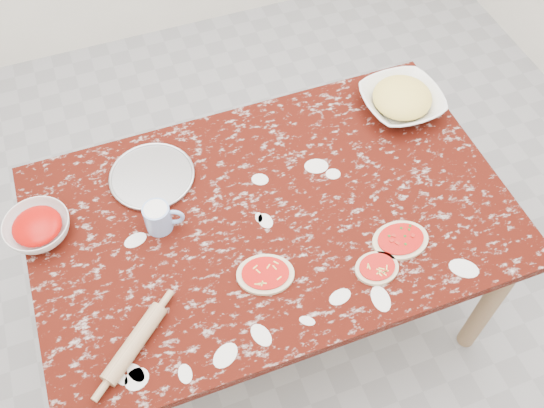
{
  "coord_description": "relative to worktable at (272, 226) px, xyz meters",
  "views": [
    {
      "loc": [
        -0.4,
        -1.07,
        2.42
      ],
      "look_at": [
        0.0,
        0.0,
        0.8
      ],
      "focal_mm": 39.65,
      "sensor_mm": 36.0,
      "label": 1
    }
  ],
  "objects": [
    {
      "name": "ground",
      "position": [
        0.0,
        0.0,
        -0.67
      ],
      "size": [
        4.0,
        4.0,
        0.0
      ],
      "primitive_type": "plane",
      "color": "gray"
    },
    {
      "name": "worktable",
      "position": [
        0.0,
        0.0,
        0.0
      ],
      "size": [
        1.6,
        1.0,
        0.75
      ],
      "color": "#330A05",
      "rests_on": "ground"
    },
    {
      "name": "pizza_tray",
      "position": [
        -0.34,
        0.28,
        0.09
      ],
      "size": [
        0.38,
        0.38,
        0.01
      ],
      "primitive_type": "cylinder",
      "rotation": [
        0.0,
        0.0,
        0.42
      ],
      "color": "#B2B2B7",
      "rests_on": "worktable"
    },
    {
      "name": "sauce_bowl",
      "position": [
        -0.74,
        0.18,
        0.12
      ],
      "size": [
        0.25,
        0.25,
        0.07
      ],
      "primitive_type": "imported",
      "rotation": [
        0.0,
        0.0,
        0.2
      ],
      "color": "white",
      "rests_on": "worktable"
    },
    {
      "name": "cheese_bowl",
      "position": [
        0.63,
        0.28,
        0.12
      ],
      "size": [
        0.3,
        0.3,
        0.07
      ],
      "primitive_type": "imported",
      "rotation": [
        0.0,
        0.0,
        0.02
      ],
      "color": "white",
      "rests_on": "worktable"
    },
    {
      "name": "flour_mug",
      "position": [
        -0.36,
        0.08,
        0.14
      ],
      "size": [
        0.13,
        0.09,
        0.1
      ],
      "color": "#86A5E0",
      "rests_on": "worktable"
    },
    {
      "name": "pizza_left",
      "position": [
        -0.1,
        -0.22,
        0.09
      ],
      "size": [
        0.22,
        0.19,
        0.02
      ],
      "color": "beige",
      "rests_on": "worktable"
    },
    {
      "name": "pizza_mid",
      "position": [
        0.23,
        -0.32,
        0.09
      ],
      "size": [
        0.14,
        0.12,
        0.02
      ],
      "color": "beige",
      "rests_on": "worktable"
    },
    {
      "name": "pizza_right",
      "position": [
        0.35,
        -0.25,
        0.09
      ],
      "size": [
        0.19,
        0.15,
        0.02
      ],
      "color": "beige",
      "rests_on": "worktable"
    },
    {
      "name": "rolling_pin",
      "position": [
        -0.54,
        -0.31,
        0.11
      ],
      "size": [
        0.23,
        0.21,
        0.05
      ],
      "primitive_type": "cylinder",
      "rotation": [
        0.0,
        1.57,
        0.72
      ],
      "color": "tan",
      "rests_on": "worktable"
    }
  ]
}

